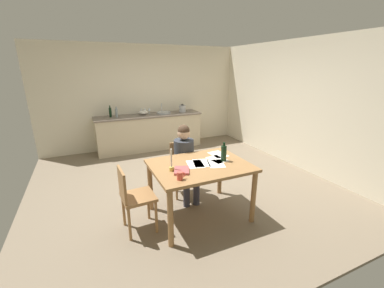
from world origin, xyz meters
TOP-DOWN VIEW (x-y plane):
  - ground_plane at (0.00, 0.00)m, footprint 5.20×5.20m
  - wall_back at (0.00, 2.60)m, footprint 5.20×0.12m
  - wall_right at (2.60, 0.00)m, footprint 0.12×5.20m
  - kitchen_counter at (0.00, 2.24)m, footprint 2.67×0.64m
  - dining_table at (-0.16, -1.02)m, footprint 1.31×1.00m
  - chair_at_table at (-0.12, -0.28)m, footprint 0.44×0.44m
  - person_seated at (-0.13, -0.43)m, footprint 0.36×0.61m
  - chair_side_empty at (-1.08, -0.99)m, footprint 0.42×0.42m
  - coffee_mug at (-0.58, -1.35)m, footprint 0.11×0.07m
  - candlestick at (-0.59, -1.07)m, footprint 0.06×0.06m
  - book_magazine at (-0.48, -1.14)m, footprint 0.26×0.29m
  - paper_letter at (-0.22, -0.99)m, footprint 0.27×0.34m
  - paper_bill at (-0.13, -0.99)m, footprint 0.28×0.34m
  - paper_envelope at (0.14, -0.96)m, footprint 0.26×0.33m
  - paper_receipt at (0.26, -0.79)m, footprint 0.23×0.31m
  - paper_notice at (0.04, -1.10)m, footprint 0.29×0.35m
  - wine_bottle_on_table at (0.19, -1.04)m, footprint 0.08×0.08m
  - sink_unit at (0.39, 2.24)m, footprint 0.36×0.36m
  - bottle_oil at (-0.92, 2.33)m, footprint 0.06×0.06m
  - bottle_vinegar at (-0.79, 2.21)m, footprint 0.06×0.06m
  - mixing_bowl at (-0.13, 2.30)m, footprint 0.24×0.24m
  - stovetop_kettle at (0.92, 2.24)m, footprint 0.18×0.18m
  - wine_glass_near_sink at (0.05, 2.39)m, footprint 0.07×0.07m
  - wine_glass_by_kettle at (-0.06, 2.39)m, footprint 0.07×0.07m
  - wine_glass_back_left at (-0.15, 2.39)m, footprint 0.07×0.07m

SIDE VIEW (x-z plane):
  - ground_plane at x=0.00m, z-range -0.04..0.00m
  - kitchen_counter at x=0.00m, z-range 0.00..0.90m
  - chair_at_table at x=-0.12m, z-range 0.05..0.91m
  - chair_side_empty at x=-1.08m, z-range 0.06..0.94m
  - person_seated at x=-0.13m, z-range 0.08..1.28m
  - dining_table at x=-0.16m, z-range 0.29..1.08m
  - paper_letter at x=-0.22m, z-range 0.79..0.79m
  - paper_bill at x=-0.13m, z-range 0.79..0.79m
  - paper_envelope at x=0.14m, z-range 0.79..0.79m
  - paper_receipt at x=0.26m, z-range 0.79..0.79m
  - paper_notice at x=0.04m, z-range 0.79..0.79m
  - book_magazine at x=-0.48m, z-range 0.79..0.82m
  - coffee_mug at x=-0.58m, z-range 0.79..0.88m
  - candlestick at x=-0.59m, z-range 0.73..1.02m
  - wine_bottle_on_table at x=0.19m, z-range 0.77..1.04m
  - sink_unit at x=0.39m, z-range 0.80..1.04m
  - mixing_bowl at x=-0.13m, z-range 0.90..1.01m
  - stovetop_kettle at x=0.92m, z-range 0.89..1.11m
  - bottle_vinegar at x=-0.79m, z-range 0.88..1.13m
  - wine_glass_near_sink at x=0.05m, z-range 0.93..1.09m
  - wine_glass_by_kettle at x=-0.06m, z-range 0.93..1.09m
  - wine_glass_back_left at x=-0.15m, z-range 0.93..1.09m
  - bottle_oil at x=-0.92m, z-range 0.88..1.15m
  - wall_back at x=0.00m, z-range 0.00..2.60m
  - wall_right at x=2.60m, z-range 0.00..2.60m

